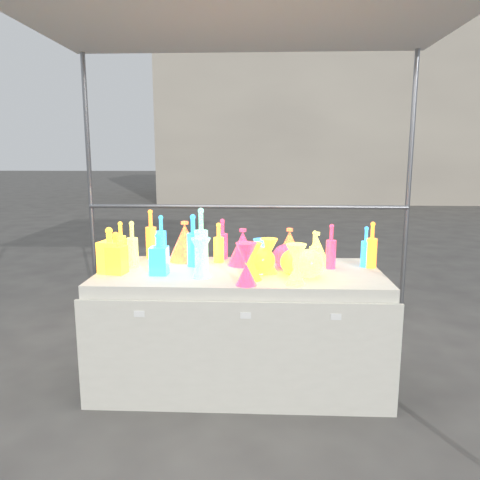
{
  "coord_description": "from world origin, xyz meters",
  "views": [
    {
      "loc": [
        0.13,
        -2.91,
        1.48
      ],
      "look_at": [
        0.0,
        0.0,
        0.95
      ],
      "focal_mm": 35.0,
      "sensor_mm": 36.0,
      "label": 1
    }
  ],
  "objects_px": {
    "globe_0": "(294,263)",
    "lampshade_0": "(185,241)",
    "decanter_0": "(110,250)",
    "bottle_0": "(121,241)",
    "hourglass_0": "(253,262)",
    "display_table": "(240,327)",
    "cardboard_box_closed": "(170,283)"
  },
  "relations": [
    {
      "from": "globe_0",
      "to": "lampshade_0",
      "type": "distance_m",
      "value": 0.83
    },
    {
      "from": "decanter_0",
      "to": "bottle_0",
      "type": "bearing_deg",
      "value": 108.23
    },
    {
      "from": "hourglass_0",
      "to": "lampshade_0",
      "type": "distance_m",
      "value": 0.7
    },
    {
      "from": "bottle_0",
      "to": "decanter_0",
      "type": "distance_m",
      "value": 0.36
    },
    {
      "from": "bottle_0",
      "to": "display_table",
      "type": "bearing_deg",
      "value": -18.34
    },
    {
      "from": "hourglass_0",
      "to": "decanter_0",
      "type": "bearing_deg",
      "value": 171.62
    },
    {
      "from": "cardboard_box_closed",
      "to": "decanter_0",
      "type": "relative_size",
      "value": 1.78
    },
    {
      "from": "decanter_0",
      "to": "display_table",
      "type": "bearing_deg",
      "value": 17.77
    },
    {
      "from": "display_table",
      "to": "hourglass_0",
      "type": "height_order",
      "value": "hourglass_0"
    },
    {
      "from": "bottle_0",
      "to": "hourglass_0",
      "type": "distance_m",
      "value": 1.06
    },
    {
      "from": "display_table",
      "to": "globe_0",
      "type": "height_order",
      "value": "globe_0"
    },
    {
      "from": "hourglass_0",
      "to": "globe_0",
      "type": "relative_size",
      "value": 1.26
    },
    {
      "from": "decanter_0",
      "to": "hourglass_0",
      "type": "distance_m",
      "value": 0.91
    },
    {
      "from": "display_table",
      "to": "bottle_0",
      "type": "relative_size",
      "value": 6.71
    },
    {
      "from": "display_table",
      "to": "lampshade_0",
      "type": "distance_m",
      "value": 0.71
    },
    {
      "from": "display_table",
      "to": "cardboard_box_closed",
      "type": "xyz_separation_m",
      "value": [
        -0.79,
        1.68,
        -0.19
      ]
    },
    {
      "from": "decanter_0",
      "to": "hourglass_0",
      "type": "height_order",
      "value": "decanter_0"
    },
    {
      "from": "hourglass_0",
      "to": "globe_0",
      "type": "distance_m",
      "value": 0.3
    },
    {
      "from": "bottle_0",
      "to": "decanter_0",
      "type": "height_order",
      "value": "decanter_0"
    },
    {
      "from": "bottle_0",
      "to": "globe_0",
      "type": "distance_m",
      "value": 1.24
    },
    {
      "from": "cardboard_box_closed",
      "to": "hourglass_0",
      "type": "height_order",
      "value": "hourglass_0"
    },
    {
      "from": "cardboard_box_closed",
      "to": "globe_0",
      "type": "distance_m",
      "value": 2.18
    },
    {
      "from": "decanter_0",
      "to": "hourglass_0",
      "type": "xyz_separation_m",
      "value": [
        0.9,
        -0.13,
        -0.03
      ]
    },
    {
      "from": "lampshade_0",
      "to": "decanter_0",
      "type": "bearing_deg",
      "value": -123.8
    },
    {
      "from": "cardboard_box_closed",
      "to": "lampshade_0",
      "type": "bearing_deg",
      "value": -67.13
    },
    {
      "from": "display_table",
      "to": "hourglass_0",
      "type": "relative_size",
      "value": 8.25
    },
    {
      "from": "display_table",
      "to": "globe_0",
      "type": "xyz_separation_m",
      "value": [
        0.34,
        -0.07,
        0.45
      ]
    },
    {
      "from": "hourglass_0",
      "to": "lampshade_0",
      "type": "height_order",
      "value": "lampshade_0"
    },
    {
      "from": "cardboard_box_closed",
      "to": "decanter_0",
      "type": "xyz_separation_m",
      "value": [
        -0.02,
        -1.76,
        0.71
      ]
    },
    {
      "from": "display_table",
      "to": "cardboard_box_closed",
      "type": "relative_size",
      "value": 3.56
    },
    {
      "from": "cardboard_box_closed",
      "to": "hourglass_0",
      "type": "bearing_deg",
      "value": -58.08
    },
    {
      "from": "globe_0",
      "to": "decanter_0",
      "type": "bearing_deg",
      "value": -179.57
    }
  ]
}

